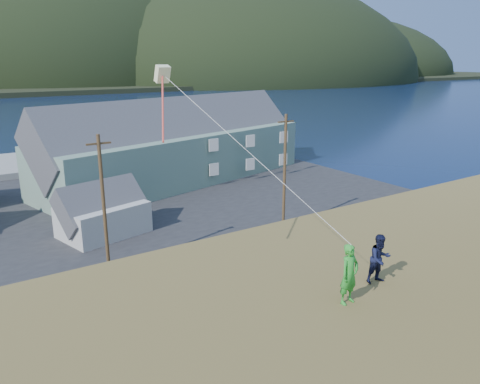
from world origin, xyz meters
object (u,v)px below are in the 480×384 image
(lodge, at_px, (178,143))
(kite_flyer_navy, at_px, (380,259))
(shed_white, at_px, (103,211))
(kite_flyer_green, at_px, (349,274))

(lodge, height_order, kite_flyer_navy, lodge)
(lodge, bearing_deg, kite_flyer_navy, -121.48)
(lodge, distance_m, kite_flyer_navy, 42.61)
(shed_white, height_order, kite_flyer_green, kite_flyer_green)
(kite_flyer_green, bearing_deg, lodge, 65.05)
(lodge, height_order, shed_white, lodge)
(kite_flyer_navy, bearing_deg, shed_white, 101.67)
(kite_flyer_green, bearing_deg, shed_white, 82.14)
(lodge, xyz_separation_m, kite_flyer_navy, (-12.72, -40.52, 3.40))
(lodge, distance_m, shed_white, 18.69)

